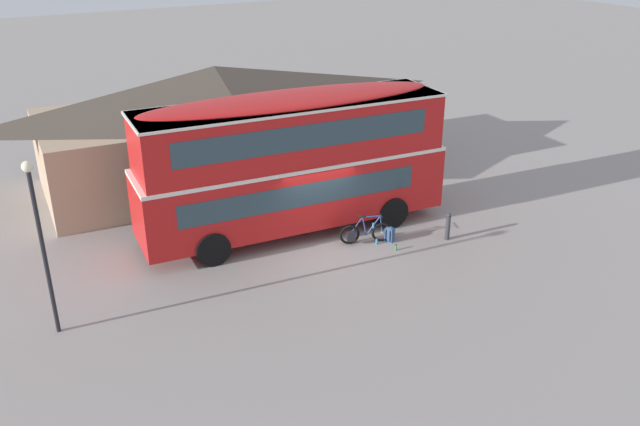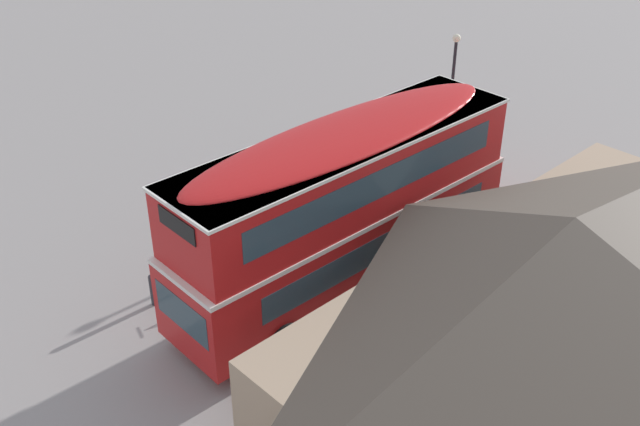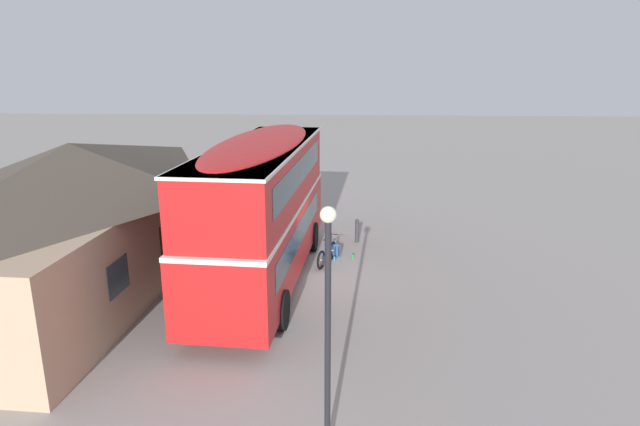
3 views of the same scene
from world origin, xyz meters
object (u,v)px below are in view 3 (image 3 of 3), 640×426
at_px(water_bottle_green_metal, 353,256).
at_px(backpack_on_ground, 336,250).
at_px(double_decker_bus, 263,204).
at_px(touring_bicycle, 327,255).
at_px(water_bottle_blue_sports, 334,259).
at_px(kerb_bollard, 357,230).
at_px(street_lamp, 328,310).

bearing_deg(water_bottle_green_metal, backpack_on_ground, 73.34).
height_order(double_decker_bus, touring_bicycle, double_decker_bus).
xyz_separation_m(water_bottle_blue_sports, kerb_bollard, (2.26, -0.85, 0.39)).
bearing_deg(water_bottle_blue_sports, street_lamp, -179.24).
xyz_separation_m(water_bottle_green_metal, kerb_bollard, (1.96, -0.18, 0.40)).
bearing_deg(double_decker_bus, water_bottle_green_metal, -52.85).
height_order(double_decker_bus, backpack_on_ground, double_decker_bus).
distance_m(water_bottle_green_metal, water_bottle_blue_sports, 0.74).
distance_m(double_decker_bus, kerb_bollard, 5.63).
bearing_deg(street_lamp, backpack_on_ground, 0.54).
height_order(backpack_on_ground, street_lamp, street_lamp).
bearing_deg(water_bottle_green_metal, street_lamp, 177.03).
distance_m(touring_bicycle, backpack_on_ground, 0.89).
xyz_separation_m(water_bottle_green_metal, water_bottle_blue_sports, (-0.30, 0.67, 0.01)).
distance_m(street_lamp, kerb_bollard, 12.60).
relative_size(double_decker_bus, water_bottle_blue_sports, 47.14).
relative_size(water_bottle_green_metal, water_bottle_blue_sports, 0.93).
height_order(double_decker_bus, water_bottle_green_metal, double_decker_bus).
height_order(water_bottle_blue_sports, kerb_bollard, kerb_bollard).
bearing_deg(double_decker_bus, backpack_on_ground, -43.54).
xyz_separation_m(backpack_on_ground, street_lamp, (-10.58, -0.10, 2.65)).
bearing_deg(water_bottle_blue_sports, touring_bicycle, 141.50).
distance_m(water_bottle_green_metal, street_lamp, 10.78).
height_order(water_bottle_blue_sports, street_lamp, street_lamp).
relative_size(double_decker_bus, kerb_bollard, 10.89).
xyz_separation_m(double_decker_bus, touring_bicycle, (1.58, -1.99, -2.27)).
xyz_separation_m(backpack_on_ground, water_bottle_blue_sports, (-0.49, 0.04, -0.17)).
distance_m(double_decker_bus, water_bottle_green_metal, 4.47).
height_order(touring_bicycle, water_bottle_green_metal, touring_bicycle).
bearing_deg(kerb_bollard, backpack_on_ground, 155.25).
bearing_deg(street_lamp, kerb_bollard, -3.33).
xyz_separation_m(touring_bicycle, backpack_on_ground, (0.83, -0.30, -0.10)).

